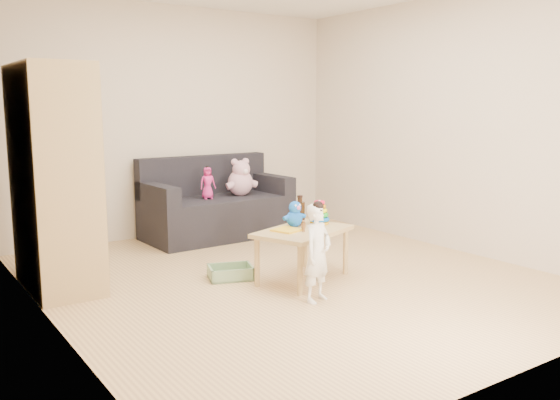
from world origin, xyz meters
TOP-DOWN VIEW (x-y plane):
  - room at (0.00, 0.00)m, footprint 4.50×4.50m
  - wardrobe at (-1.74, 0.87)m, footprint 0.50×1.01m
  - sofa at (0.25, 1.81)m, footprint 1.66×0.87m
  - play_table at (0.04, -0.11)m, footprint 0.98×0.79m
  - storage_bin at (-0.45, 0.28)m, footprint 0.45×0.39m
  - toddler at (-0.20, -0.62)m, footprint 0.32×0.26m
  - pink_bear at (0.54, 1.78)m, footprint 0.36×0.32m
  - doll at (0.10, 1.75)m, footprint 0.19×0.14m
  - ring_stacker at (0.32, 0.02)m, footprint 0.18×0.18m
  - brown_bottle at (0.15, 0.09)m, footprint 0.09×0.09m
  - blue_plush at (0.06, 0.04)m, footprint 0.20×0.17m
  - wooden_figure at (-0.01, -0.19)m, footprint 0.04×0.04m
  - yellow_book at (-0.10, -0.08)m, footprint 0.26×0.26m

SIDE VIEW (x-z plane):
  - storage_bin at x=-0.45m, z-range 0.00..0.11m
  - play_table at x=0.04m, z-range 0.00..0.44m
  - sofa at x=0.25m, z-range 0.00..0.46m
  - toddler at x=-0.20m, z-range 0.00..0.74m
  - yellow_book at x=-0.10m, z-range 0.44..0.46m
  - wooden_figure at x=-0.01m, z-range 0.44..0.55m
  - ring_stacker at x=0.32m, z-range 0.42..0.63m
  - brown_bottle at x=0.15m, z-range 0.42..0.68m
  - blue_plush at x=0.06m, z-range 0.44..0.67m
  - doll at x=0.10m, z-range 0.46..0.81m
  - pink_bear at x=0.54m, z-range 0.46..0.82m
  - wardrobe at x=-1.74m, z-range 0.00..1.81m
  - room at x=0.00m, z-range -0.95..3.55m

